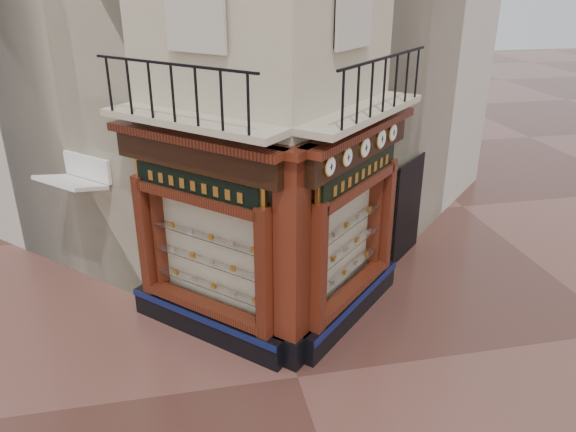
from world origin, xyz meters
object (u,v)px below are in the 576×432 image
object	(u,v)px
clock_b	(347,157)
clock_d	(381,139)
corner_pilaster	(292,264)
clock_c	(365,147)
clock_a	(329,166)
clock_e	(392,133)
awning	(88,293)
signboard_left	(196,185)
signboard_right	(360,173)

from	to	relation	value
clock_b	clock_d	world-z (taller)	clock_d
corner_pilaster	clock_c	bearing A→B (deg)	-14.38
corner_pilaster	clock_c	distance (m)	2.40
corner_pilaster	clock_a	size ratio (longest dim) A/B	12.32
clock_c	clock_e	size ratio (longest dim) A/B	1.06
corner_pilaster	clock_d	xyz separation A→B (m)	(1.95, 1.35, 1.67)
clock_c	awning	size ratio (longest dim) A/B	0.27
clock_b	clock_c	bearing A→B (deg)	0.00
clock_e	signboard_left	distance (m)	3.88
clock_a	clock_b	world-z (taller)	same
corner_pilaster	clock_c	xyz separation A→B (m)	(1.48, 0.88, 1.67)
clock_a	signboard_left	xyz separation A→B (m)	(-2.06, 1.02, -0.52)
corner_pilaster	clock_a	world-z (taller)	corner_pilaster
clock_a	clock_b	xyz separation A→B (m)	(0.41, 0.41, 0.00)
clock_d	clock_e	world-z (taller)	clock_d
clock_a	awning	bearing A→B (deg)	99.67
clock_c	clock_e	xyz separation A→B (m)	(0.84, 0.84, 0.00)
clock_d	awning	size ratio (longest dim) A/B	0.28
clock_c	clock_e	world-z (taller)	clock_c
clock_b	clock_c	size ratio (longest dim) A/B	0.89
clock_a	signboard_right	size ratio (longest dim) A/B	0.15
clock_b	signboard_left	world-z (taller)	clock_b
corner_pilaster	awning	bearing A→B (deg)	95.74
clock_a	clock_b	bearing A→B (deg)	0.00
clock_c	clock_d	bearing A→B (deg)	0.00
corner_pilaster	awning	xyz separation A→B (m)	(-3.87, 3.16, -1.95)
clock_e	signboard_left	size ratio (longest dim) A/B	0.16
signboard_left	signboard_right	distance (m)	2.92
clock_e	signboard_left	xyz separation A→B (m)	(-3.78, -0.70, -0.52)
clock_c	clock_a	bearing A→B (deg)	-180.00
corner_pilaster	signboard_right	distance (m)	2.12
corner_pilaster	clock_d	distance (m)	2.90
signboard_left	clock_c	bearing A→B (deg)	-137.68
corner_pilaster	signboard_left	distance (m)	2.12
clock_c	signboard_right	xyz separation A→B (m)	(-0.02, 0.14, -0.52)
clock_e	signboard_right	size ratio (longest dim) A/B	0.16
clock_a	clock_d	bearing A→B (deg)	0.00
corner_pilaster	clock_b	size ratio (longest dim) A/B	12.28
corner_pilaster	clock_c	world-z (taller)	corner_pilaster
corner_pilaster	signboard_left	size ratio (longest dim) A/B	1.90
corner_pilaster	clock_d	world-z (taller)	corner_pilaster
corner_pilaster	clock_a	bearing A→B (deg)	-45.47
signboard_right	corner_pilaster	bearing A→B (deg)	169.75
clock_b	awning	distance (m)	6.67
signboard_right	clock_b	bearing A→B (deg)	-171.61
awning	signboard_right	size ratio (longest dim) A/B	0.62
clock_a	clock_b	size ratio (longest dim) A/B	1.00
clock_a	signboard_left	distance (m)	2.36
clock_d	clock_b	bearing A→B (deg)	-180.00
signboard_right	signboard_left	bearing A→B (deg)	135.00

